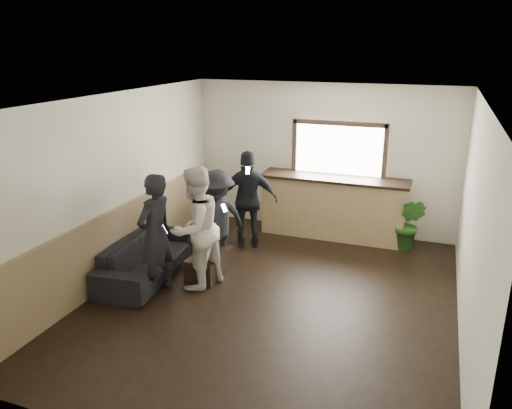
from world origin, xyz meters
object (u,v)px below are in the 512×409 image
at_px(cup_a, 210,246).
at_px(bar_counter, 333,203).
at_px(sofa, 148,256).
at_px(person_a, 155,235).
at_px(person_b, 195,228).
at_px(person_d, 249,200).
at_px(cup_b, 213,256).
at_px(potted_plant, 409,224).
at_px(person_c, 217,219).
at_px(coffee_table, 209,264).

bearing_deg(cup_a, bar_counter, 55.05).
height_order(sofa, person_a, person_a).
bearing_deg(bar_counter, person_b, -118.53).
bearing_deg(person_a, person_d, 173.31).
bearing_deg(cup_b, person_d, 89.36).
bearing_deg(person_d, potted_plant, 178.04).
height_order(sofa, person_c, person_c).
distance_m(bar_counter, person_d, 1.66).
bearing_deg(sofa, cup_b, -87.21).
distance_m(bar_counter, sofa, 3.56).
bearing_deg(person_c, potted_plant, 152.85).
distance_m(cup_b, person_a, 0.98).
bearing_deg(sofa, coffee_table, -77.71).
bearing_deg(person_b, bar_counter, 168.87).
bearing_deg(potted_plant, bar_counter, 171.08).
relative_size(bar_counter, cup_b, 29.08).
bearing_deg(potted_plant, person_c, -148.31).
height_order(person_c, person_d, person_d).
bearing_deg(person_b, person_c, -162.58).
relative_size(sofa, person_a, 1.18).
distance_m(bar_counter, person_b, 3.10).
bearing_deg(potted_plant, sofa, -147.19).
bearing_deg(person_a, cup_b, 144.91).
height_order(cup_b, person_a, person_a).
relative_size(coffee_table, person_a, 0.46).
height_order(sofa, coffee_table, sofa).
relative_size(cup_a, person_b, 0.07).
bearing_deg(cup_a, cup_b, -58.72).
relative_size(potted_plant, person_c, 0.59).
distance_m(sofa, person_b, 1.09).
height_order(coffee_table, person_c, person_c).
relative_size(cup_b, potted_plant, 0.10).
bearing_deg(person_a, potted_plant, 140.99).
distance_m(bar_counter, cup_b, 2.82).
bearing_deg(person_d, coffee_table, 64.86).
bearing_deg(person_d, sofa, 38.03).
relative_size(bar_counter, person_a, 1.51).
bearing_deg(bar_counter, potted_plant, -8.92).
distance_m(bar_counter, person_c, 2.47).
bearing_deg(person_a, bar_counter, 158.09).
xyz_separation_m(cup_a, person_a, (-0.41, -0.92, 0.48)).
xyz_separation_m(person_c, person_d, (0.17, 0.97, 0.06)).
bearing_deg(sofa, person_d, -39.11).
height_order(coffee_table, cup_b, cup_b).
height_order(bar_counter, person_a, bar_counter).
height_order(coffee_table, potted_plant, potted_plant).
height_order(cup_a, person_c, person_c).
relative_size(sofa, person_c, 1.30).
xyz_separation_m(person_b, person_d, (0.17, 1.70, -0.05)).
bearing_deg(person_d, cup_b, 70.84).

